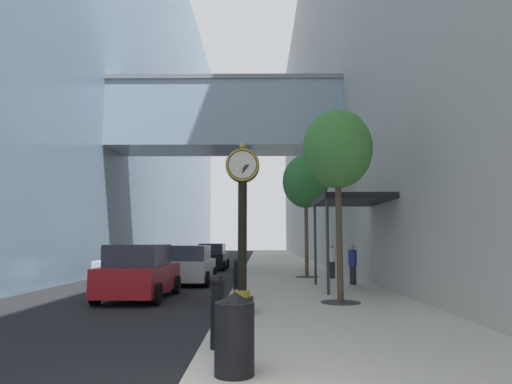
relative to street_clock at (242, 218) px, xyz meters
The scene contains 18 objects.
ground_plane 20.83m from the street_clock, 91.54° to the left, with size 110.00×110.00×0.00m, color black.
sidewalk_right 23.90m from the street_clock, 84.69° to the left, with size 5.51×80.00×0.14m, color beige.
building_block_left 29.60m from the street_clock, 117.66° to the left, with size 22.21×80.00×30.74m.
building_block_right 28.47m from the street_clock, 68.23° to the left, with size 9.00×80.00×30.16m.
street_clock is the anchor object (origin of this frame).
bollard_nearest 3.99m from the street_clock, 94.12° to the right, with size 0.22×0.22×1.18m.
bollard_third 3.13m from the street_clock, 95.67° to the left, with size 0.22×0.22×1.18m.
bollard_fourth 6.00m from the street_clock, 92.60° to the left, with size 0.22×0.22×1.18m.
street_tree_near 3.76m from the street_clock, 31.48° to the left, with size 2.00×2.00×5.53m.
street_tree_mid_near 10.94m from the street_clock, 75.42° to the left, with size 2.26×2.26×5.91m.
trash_bin 5.30m from the street_clock, 88.89° to the right, with size 0.53×0.53×1.05m.
pedestrian_walking 8.05m from the street_clock, 58.58° to the left, with size 0.37×0.37×1.59m.
pedestrian_by_clock 10.48m from the street_clock, 68.56° to the left, with size 0.41×0.41×1.61m.
storefront_awning 6.33m from the street_clock, 53.64° to the left, with size 2.40×3.60×3.30m.
car_red_near 5.13m from the street_clock, 135.06° to the left, with size 2.06×4.12×1.74m.
car_silver_mid 8.97m from the street_clock, 107.45° to the left, with size 2.10×4.16×1.66m.
car_black_far 18.22m from the street_clock, 98.35° to the left, with size 1.94×4.33×1.69m.
car_white_trailing 11.77m from the street_clock, 120.34° to the left, with size 2.01×4.22×1.61m.
Camera 1 is at (0.98, -4.51, 1.86)m, focal length 30.66 mm.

